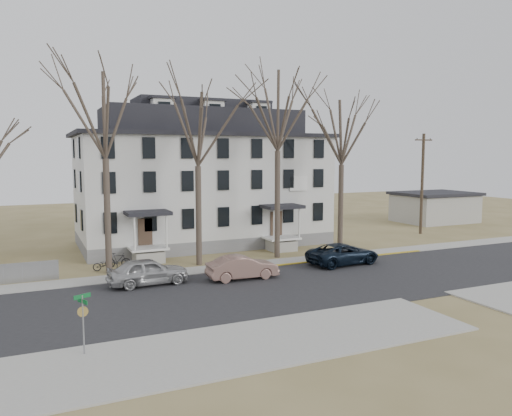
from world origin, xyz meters
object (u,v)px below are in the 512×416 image
tree_center (278,105)px  bicycle_left (105,265)px  car_tan (242,268)px  utility_pole_far (422,182)px  car_silver (148,272)px  tree_mid_right (342,127)px  tree_mid_left (197,123)px  car_navy (343,254)px  bicycle_right (118,261)px  street_sign (83,314)px  boarding_house (203,180)px  tree_far_left (104,109)px

tree_center → bicycle_left: 16.18m
car_tan → utility_pole_far: bearing=-65.9°
car_silver → tree_mid_right: bearing=-78.5°
tree_center → bicycle_left: (-12.15, 0.63, -10.68)m
utility_pole_far → car_tan: 24.55m
tree_mid_left → car_silver: 10.63m
car_navy → bicycle_right: (-14.27, 5.21, -0.21)m
car_tan → street_sign: 12.87m
car_navy → bicycle_left: bearing=68.0°
tree_center → street_sign: 21.95m
car_tan → tree_mid_left: bearing=14.4°
bicycle_left → tree_mid_left: bearing=-86.5°
tree_center → car_navy: tree_center is taller
tree_mid_right → car_tan: 14.55m
utility_pole_far → car_navy: 17.19m
boarding_house → car_tan: 14.07m
tree_far_left → utility_pole_far: tree_far_left is taller
street_sign → boarding_house: bearing=37.0°
car_tan → bicycle_right: 8.84m
car_silver → car_tan: 5.59m
tree_mid_left → bicycle_left: (-6.15, 0.63, -9.19)m
tree_far_left → utility_pole_far: bearing=8.1°
boarding_house → car_tan: bearing=-98.1°
tree_mid_right → car_navy: tree_mid_right is taller
car_navy → street_sign: street_sign is taller
car_navy → bicycle_left: size_ratio=3.33×
tree_center → utility_pole_far: (17.50, 4.20, -6.18)m
car_tan → car_navy: size_ratio=0.84×
car_navy → tree_center: bearing=31.8°
tree_mid_left → car_tan: 10.25m
car_tan → car_navy: 7.95m
tree_mid_right → utility_pole_far: 13.55m
tree_far_left → bicycle_right: (0.74, 1.14, -9.84)m
street_sign → bicycle_left: bearing=55.1°
tree_mid_left → tree_center: size_ratio=0.87×
tree_mid_right → bicycle_left: 19.91m
tree_mid_left → utility_pole_far: size_ratio=1.34×
utility_pole_far → car_tan: bearing=-157.7°
tree_mid_right → bicycle_right: tree_mid_right is taller
tree_far_left → tree_center: tree_center is taller
bicycle_left → tree_center: bearing=-83.6°
tree_center → utility_pole_far: tree_center is taller
street_sign → car_navy: bearing=3.0°
boarding_house → tree_mid_left: tree_mid_left is taller
tree_mid_left → car_silver: size_ratio=2.76×
tree_far_left → tree_mid_left: tree_far_left is taller
tree_far_left → utility_pole_far: 30.29m
boarding_house → street_sign: boarding_house is taller
car_silver → car_navy: 13.40m
tree_mid_left → tree_mid_right: (11.50, 0.00, 0.00)m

